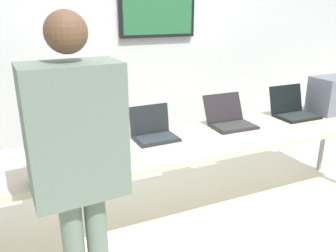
{
  "coord_description": "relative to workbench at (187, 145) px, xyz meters",
  "views": [
    {
      "loc": [
        -1.13,
        -2.16,
        1.67
      ],
      "look_at": [
        -0.15,
        0.03,
        0.85
      ],
      "focal_mm": 36.48,
      "sensor_mm": 36.0,
      "label": 1
    }
  ],
  "objects": [
    {
      "name": "laptop_station_3",
      "position": [
        0.49,
        0.16,
        0.1
      ],
      "size": [
        0.37,
        0.36,
        0.25
      ],
      "color": "#262225",
      "rests_on": "workbench"
    },
    {
      "name": "person",
      "position": [
        -0.91,
        -0.62,
        0.33
      ],
      "size": [
        0.45,
        0.6,
        1.67
      ],
      "color": "slate",
      "rests_on": "ground"
    },
    {
      "name": "ground",
      "position": [
        0.0,
        0.0,
        -0.7
      ],
      "size": [
        8.0,
        8.0,
        0.04
      ],
      "primitive_type": "cube",
      "color": "beige"
    },
    {
      "name": "laptop_station_4",
      "position": [
        1.18,
        0.15,
        0.1
      ],
      "size": [
        0.37,
        0.33,
        0.27
      ],
      "color": "black",
      "rests_on": "workbench"
    },
    {
      "name": "laptop_station_2",
      "position": [
        -0.22,
        0.14,
        0.1
      ],
      "size": [
        0.33,
        0.28,
        0.24
      ],
      "color": "black",
      "rests_on": "workbench"
    },
    {
      "name": "back_wall",
      "position": [
        0.0,
        1.13,
        0.63
      ],
      "size": [
        8.0,
        0.11,
        2.61
      ],
      "color": "silver",
      "rests_on": "ground"
    },
    {
      "name": "coffee_mug",
      "position": [
        -1.09,
        -0.25,
        0.08
      ],
      "size": [
        0.09,
        0.09,
        0.08
      ],
      "color": "#202A25",
      "rests_on": "workbench"
    },
    {
      "name": "laptop_station_1",
      "position": [
        -0.93,
        0.16,
        0.1
      ],
      "size": [
        0.33,
        0.38,
        0.27
      ],
      "color": "black",
      "rests_on": "workbench"
    },
    {
      "name": "equipment_box",
      "position": [
        1.61,
        0.09,
        0.21
      ],
      "size": [
        0.41,
        0.3,
        0.34
      ],
      "color": "slate",
      "rests_on": "workbench"
    },
    {
      "name": "workbench",
      "position": [
        0.0,
        0.0,
        0.0
      ],
      "size": [
        3.73,
        0.7,
        0.72
      ],
      "color": "beige",
      "rests_on": "ground"
    }
  ]
}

